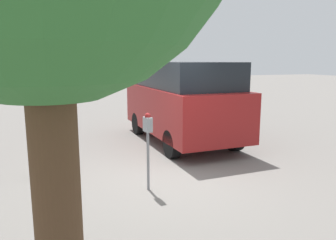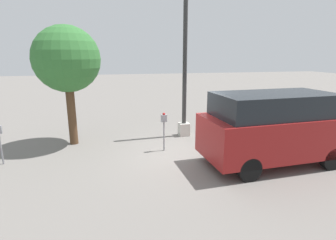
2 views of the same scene
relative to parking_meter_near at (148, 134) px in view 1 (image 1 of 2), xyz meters
name	(u,v)px [view 1 (image 1 of 2)]	position (x,y,z in m)	size (l,w,h in m)	color
ground_plane	(166,178)	(0.47, -0.51, -1.05)	(80.00, 80.00, 0.00)	slate
parking_meter_near	(148,134)	(0.00, 0.00, 0.00)	(0.21, 0.14, 1.42)	gray
lamp_post	(47,69)	(1.24, 1.64, 1.13)	(0.44, 0.44, 6.13)	beige
parked_van	(182,100)	(3.15, -1.91, 0.18)	(4.66, 2.21, 2.29)	maroon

